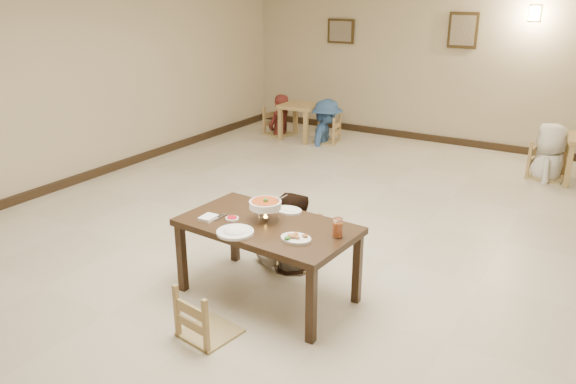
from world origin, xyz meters
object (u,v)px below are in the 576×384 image
Objects in this scene: main_diner at (290,193)px; drink_glass at (338,228)px; bg_chair_lr at (326,117)px; bg_chair_rl at (551,144)px; bg_chair_ll at (279,109)px; bg_diner_c at (555,123)px; curry_warmer at (265,205)px; bg_diner_a at (279,94)px; chair_far at (296,220)px; bg_diner_b at (327,99)px; chair_near at (208,287)px; main_table at (267,232)px; bg_table_left at (301,111)px.

main_diner reaches higher than drink_glass.
bg_chair_rl is (3.78, -0.11, 0.06)m from bg_chair_lr.
bg_diner_c is (4.80, -0.12, 0.32)m from bg_chair_ll.
curry_warmer is 0.19× the size of bg_diner_c.
bg_chair_lr is 3.80m from bg_diner_c.
bg_diner_a reaches higher than bg_chair_lr.
chair_far is 4.82m from bg_diner_b.
bg_chair_lr is at bearing 118.28° from drink_glass.
bg_chair_lr is (-2.00, 5.91, 0.03)m from chair_near.
drink_glass is 5.78m from bg_chair_lr.
bg_diner_a reaches higher than drink_glass.
main_table is 5.32m from bg_chair_rl.
chair_far is 0.58× the size of bg_diner_b.
bg_chair_ll is (-3.09, 5.16, -0.14)m from main_table.
bg_diner_c is (3.78, -0.11, 0.36)m from bg_chair_lr.
main_diner is at bearing -77.86° from chair_near.
curry_warmer is 5.30m from bg_chair_rl.
main_diner is at bearing -134.67° from bg_chair_ll.
bg_diner_b is 0.95× the size of bg_diner_c.
main_diner is at bearing -106.03° from chair_far.
curry_warmer is at bearing -136.94° from bg_chair_ll.
curry_warmer reaches higher than bg_chair_lr.
chair_near is 6.24m from bg_diner_b.
bg_diner_c is at bearing -98.26° from chair_near.
chair_near is 6.23m from bg_chair_lr.
chair_far is at bearing 104.67° from main_table.
bg_diner_c is (3.78, -0.11, 0.04)m from bg_diner_b.
curry_warmer reaches higher than main_table.
chair_near is (-0.08, -0.76, -0.21)m from main_table.
bg_diner_c is at bearing -105.36° from bg_diner_b.
main_table is 1.53× the size of bg_chair_rl.
main_diner is 5.38m from bg_diner_a.
drink_glass is 0.11× the size of bg_diner_b.
bg_diner_a reaches higher than bg_chair_ll.
bg_chair_rl is (1.78, 5.80, 0.08)m from chair_near.
bg_diner_b is (-2.73, 5.08, -0.01)m from drink_glass.
bg_table_left is at bearing 88.09° from bg_diner_a.
bg_table_left is (-3.24, 5.02, -0.28)m from drink_glass.
bg_diner_a is at bearing 102.29° from bg_chair_ll.
bg_chair_rl is at bearing -131.24° from main_diner.
drink_glass is 0.10× the size of bg_diner_c.
chair_far is 0.91× the size of bg_chair_ll.
bg_chair_lr is at bearing 95.93° from bg_diner_a.
curry_warmer is 0.21× the size of bg_diner_a.
drink_glass is 0.25× the size of bg_table_left.
chair_far is at bearing -133.95° from bg_chair_ll.
drink_glass is at bearing 9.61° from main_table.
bg_chair_rl is 0.31m from bg_diner_c.
main_diner is 0.62m from curry_warmer.
drink_glass is (0.74, 0.83, 0.36)m from chair_near.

